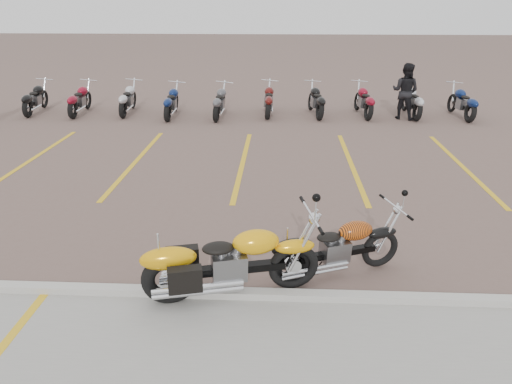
# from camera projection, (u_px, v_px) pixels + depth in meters

# --- Properties ---
(ground) EXTENTS (100.00, 100.00, 0.00)m
(ground) POSITION_uv_depth(u_px,v_px,m) (225.00, 233.00, 8.76)
(ground) COLOR brown
(ground) RESTS_ON ground
(curb) EXTENTS (60.00, 0.18, 0.12)m
(curb) POSITION_uv_depth(u_px,v_px,m) (210.00, 293.00, 6.87)
(curb) COLOR #ADAAA3
(curb) RESTS_ON ground
(parking_stripes) EXTENTS (38.00, 5.50, 0.01)m
(parking_stripes) POSITION_uv_depth(u_px,v_px,m) (243.00, 163.00, 12.47)
(parking_stripes) COLOR gold
(parking_stripes) RESTS_ON ground
(yellow_cruiser) EXTENTS (2.40, 0.74, 1.00)m
(yellow_cruiser) POSITION_uv_depth(u_px,v_px,m) (228.00, 264.00, 6.75)
(yellow_cruiser) COLOR black
(yellow_cruiser) RESTS_ON ground
(flame_cruiser) EXTENTS (1.97, 0.88, 0.85)m
(flame_cruiser) POSITION_uv_depth(u_px,v_px,m) (333.00, 250.00, 7.28)
(flame_cruiser) COLOR black
(flame_cruiser) RESTS_ON ground
(person_b) EXTENTS (1.14, 1.07, 1.86)m
(person_b) POSITION_uv_depth(u_px,v_px,m) (405.00, 91.00, 16.65)
(person_b) COLOR black
(person_b) RESTS_ON ground
(bg_bike_row) EXTENTS (15.64, 2.04, 1.10)m
(bg_bike_row) POSITION_uv_depth(u_px,v_px,m) (243.00, 100.00, 17.19)
(bg_bike_row) COLOR black
(bg_bike_row) RESTS_ON ground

